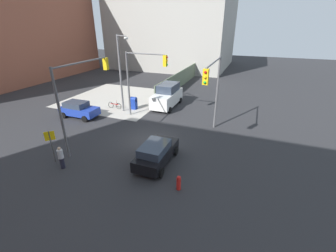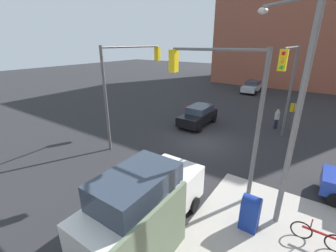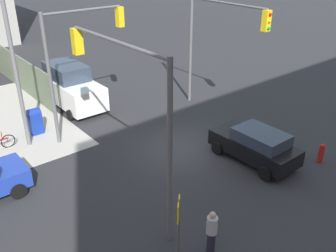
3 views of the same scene
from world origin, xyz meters
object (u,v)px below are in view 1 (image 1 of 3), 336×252
(smokestack, at_px, (74,23))
(mailbox_blue, at_px, (134,103))
(traffic_signal_nw_corner, at_px, (81,87))
(fire_hydrant, at_px, (179,182))
(traffic_signal_ne_corner, at_px, (142,73))
(sedan_blue, at_px, (79,109))
(coupe_black, at_px, (156,153))
(pedestrian_crossing, at_px, (61,157))
(van_white_delivery, at_px, (167,96))
(traffic_signal_se_corner, at_px, (214,84))
(bicycle_leaning_on_fence, at_px, (115,105))
(street_lamp_corner, at_px, (121,69))

(smokestack, height_order, mailbox_blue, smokestack)
(traffic_signal_nw_corner, relative_size, fire_hydrant, 6.91)
(smokestack, distance_m, traffic_signal_ne_corner, 35.21)
(traffic_signal_ne_corner, height_order, sedan_blue, traffic_signal_ne_corner)
(coupe_black, xyz_separation_m, pedestrian_crossing, (-2.82, 5.67, -0.00))
(mailbox_blue, height_order, sedan_blue, sedan_blue)
(mailbox_blue, distance_m, fire_hydrant, 14.50)
(fire_hydrant, bearing_deg, van_white_delivery, 23.97)
(traffic_signal_nw_corner, height_order, traffic_signal_se_corner, same)
(coupe_black, bearing_deg, traffic_signal_se_corner, -26.39)
(mailbox_blue, bearing_deg, coupe_black, -143.17)
(fire_hydrant, bearing_deg, bicycle_leaning_on_fence, 47.07)
(traffic_signal_ne_corner, relative_size, fire_hydrant, 6.91)
(smokestack, xyz_separation_m, fire_hydrant, (-31.45, -34.20, -8.66))
(mailbox_blue, height_order, van_white_delivery, van_white_delivery)
(smokestack, bearing_deg, street_lamp_corner, -131.25)
(mailbox_blue, distance_m, sedan_blue, 5.91)
(bicycle_leaning_on_fence, bearing_deg, traffic_signal_nw_corner, -160.92)
(traffic_signal_ne_corner, relative_size, sedan_blue, 1.64)
(mailbox_blue, bearing_deg, fire_hydrant, -140.60)
(smokestack, bearing_deg, mailbox_blue, -129.01)
(smokestack, xyz_separation_m, traffic_signal_nw_corner, (-28.65, -25.50, -4.49))
(street_lamp_corner, xyz_separation_m, bicycle_leaning_on_fence, (0.63, 1.69, -4.35))
(sedan_blue, relative_size, bicycle_leaning_on_fence, 2.27)
(smokestack, xyz_separation_m, van_white_delivery, (-17.96, -28.20, -7.87))
(traffic_signal_ne_corner, height_order, coupe_black, traffic_signal_ne_corner)
(traffic_signal_nw_corner, height_order, traffic_signal_ne_corner, same)
(traffic_signal_nw_corner, xyz_separation_m, pedestrian_crossing, (-3.60, -0.70, -3.82))
(street_lamp_corner, bearing_deg, traffic_signal_ne_corner, -100.13)
(traffic_signal_se_corner, xyz_separation_m, van_white_delivery, (6.18, 6.30, -3.36))
(traffic_signal_nw_corner, relative_size, mailbox_blue, 4.55)
(traffic_signal_ne_corner, distance_m, sedan_blue, 7.74)
(sedan_blue, xyz_separation_m, van_white_delivery, (6.48, -7.37, 0.44))
(street_lamp_corner, relative_size, pedestrian_crossing, 4.91)
(traffic_signal_se_corner, distance_m, street_lamp_corner, 10.36)
(mailbox_blue, relative_size, sedan_blue, 0.36)
(traffic_signal_ne_corner, xyz_separation_m, sedan_blue, (-2.49, 6.31, -3.72))
(traffic_signal_nw_corner, bearing_deg, traffic_signal_ne_corner, -13.79)
(traffic_signal_ne_corner, relative_size, bicycle_leaning_on_fence, 3.71)
(traffic_signal_se_corner, height_order, pedestrian_crossing, traffic_signal_se_corner)
(smokestack, height_order, street_lamp_corner, smokestack)
(coupe_black, height_order, pedestrian_crossing, pedestrian_crossing)
(coupe_black, relative_size, pedestrian_crossing, 2.58)
(smokestack, bearing_deg, traffic_signal_ne_corner, -128.96)
(smokestack, height_order, van_white_delivery, smokestack)
(sedan_blue, bearing_deg, bicycle_leaning_on_fence, -28.79)
(traffic_signal_nw_corner, bearing_deg, smokestack, 41.68)
(coupe_black, bearing_deg, street_lamp_corner, 42.88)
(mailbox_blue, bearing_deg, traffic_signal_ne_corner, -128.43)
(pedestrian_crossing, bearing_deg, traffic_signal_nw_corner, -168.04)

